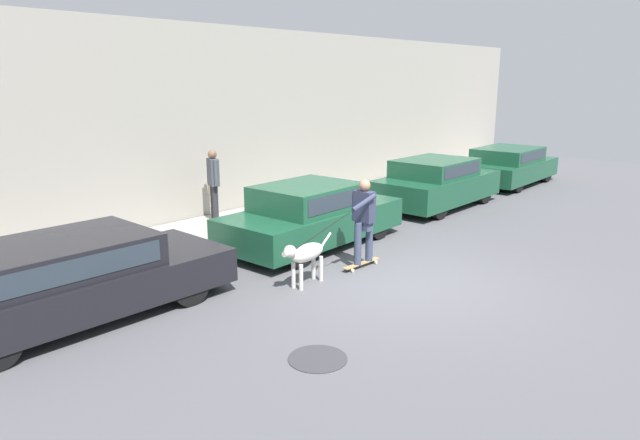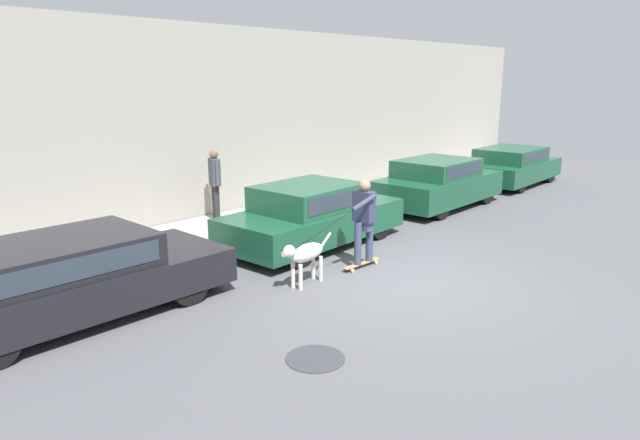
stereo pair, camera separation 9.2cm
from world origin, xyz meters
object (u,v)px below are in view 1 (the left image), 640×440
(parked_car_1, at_px, (311,216))
(skateboarder, at_px, (363,218))
(fire_hydrant, at_px, (452,181))
(parked_car_3, at_px, (509,166))
(pedestrian_with_bag, at_px, (213,182))
(parked_car_0, at_px, (72,279))
(parked_car_2, at_px, (436,183))
(dog, at_px, (306,254))

(parked_car_1, relative_size, skateboarder, 1.85)
(parked_car_1, distance_m, fire_hydrant, 7.19)
(parked_car_3, height_order, pedestrian_with_bag, pedestrian_with_bag)
(parked_car_0, height_order, fire_hydrant, parked_car_0)
(parked_car_2, bearing_deg, pedestrian_with_bag, 152.63)
(parked_car_2, distance_m, parked_car_3, 4.53)
(skateboarder, bearing_deg, pedestrian_with_bag, -87.09)
(fire_hydrant, bearing_deg, parked_car_2, -161.58)
(parked_car_3, relative_size, skateboarder, 1.76)
(parked_car_3, height_order, fire_hydrant, parked_car_3)
(parked_car_1, relative_size, parked_car_2, 1.04)
(parked_car_1, distance_m, pedestrian_with_bag, 2.76)
(parked_car_1, relative_size, parked_car_3, 1.05)
(parked_car_1, height_order, parked_car_2, parked_car_2)
(parked_car_2, bearing_deg, parked_car_3, -0.69)
(parked_car_3, bearing_deg, parked_car_1, 178.67)
(parked_car_0, xyz_separation_m, fire_hydrant, (12.19, 0.73, -0.27))
(parked_car_1, distance_m, skateboarder, 1.73)
(parked_car_3, distance_m, dog, 11.38)
(parked_car_1, bearing_deg, fire_hydrant, 4.15)
(parked_car_1, distance_m, parked_car_2, 4.95)
(skateboarder, bearing_deg, parked_car_2, -160.17)
(dog, bearing_deg, fire_hydrant, -171.38)
(parked_car_2, distance_m, pedestrian_with_bag, 6.02)
(parked_car_1, height_order, pedestrian_with_bag, pedestrian_with_bag)
(skateboarder, bearing_deg, dog, -2.49)
(pedestrian_with_bag, bearing_deg, parked_car_1, -59.77)
(parked_car_1, distance_m, parked_car_3, 9.48)
(pedestrian_with_bag, xyz_separation_m, fire_hydrant, (7.57, -1.96, -0.74))
(parked_car_0, bearing_deg, parked_car_1, 0.50)
(skateboarder, relative_size, fire_hydrant, 3.52)
(parked_car_0, relative_size, skateboarder, 2.01)
(parked_car_0, height_order, dog, parked_car_0)
(parked_car_0, distance_m, fire_hydrant, 12.22)
(parked_car_2, height_order, skateboarder, skateboarder)
(skateboarder, xyz_separation_m, pedestrian_with_bag, (-0.02, 4.35, 0.14))
(parked_car_2, relative_size, fire_hydrant, 6.22)
(dog, height_order, fire_hydrant, dog)
(parked_car_1, xyz_separation_m, parked_car_2, (4.95, 0.00, 0.02))
(dog, bearing_deg, parked_car_2, -172.78)
(parked_car_1, bearing_deg, parked_car_2, -1.71)
(parked_car_0, xyz_separation_m, parked_car_3, (14.52, -0.00, 0.00))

